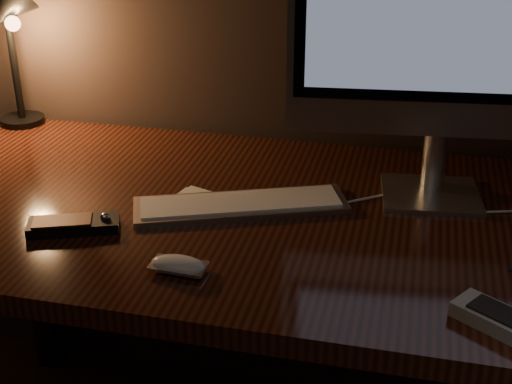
% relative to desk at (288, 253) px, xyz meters
% --- Properties ---
extents(desk, '(1.60, 0.75, 0.75)m').
position_rel_desk_xyz_m(desk, '(0.00, 0.00, 0.00)').
color(desk, '#3B180D').
rests_on(desk, ground).
extents(monitor, '(0.58, 0.19, 0.61)m').
position_rel_desk_xyz_m(monitor, '(0.27, 0.06, 0.49)').
color(monitor, silver).
rests_on(monitor, desk).
extents(keyboard, '(0.42, 0.26, 0.02)m').
position_rel_desk_xyz_m(keyboard, '(-0.08, -0.07, 0.14)').
color(keyboard, silver).
rests_on(keyboard, desk).
extents(mouse, '(0.09, 0.05, 0.02)m').
position_rel_desk_xyz_m(mouse, '(-0.12, -0.32, 0.14)').
color(mouse, white).
rests_on(mouse, desk).
extents(media_remote, '(0.17, 0.11, 0.03)m').
position_rel_desk_xyz_m(media_remote, '(-0.35, -0.23, 0.14)').
color(media_remote, black).
rests_on(media_remote, desk).
extents(papers, '(0.12, 0.09, 0.01)m').
position_rel_desk_xyz_m(papers, '(-0.17, -0.06, 0.13)').
color(papers, white).
rests_on(papers, desk).
extents(desk_lamp, '(0.18, 0.19, 0.37)m').
position_rel_desk_xyz_m(desk_lamp, '(-0.72, 0.23, 0.38)').
color(desk_lamp, black).
rests_on(desk_lamp, desk).
extents(cable, '(0.54, 0.25, 0.01)m').
position_rel_desk_xyz_m(cable, '(0.30, 0.02, 0.13)').
color(cable, white).
rests_on(cable, desk).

